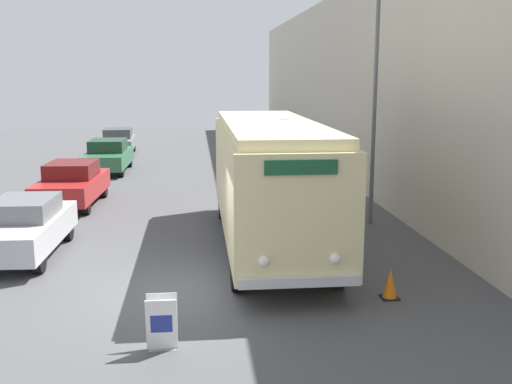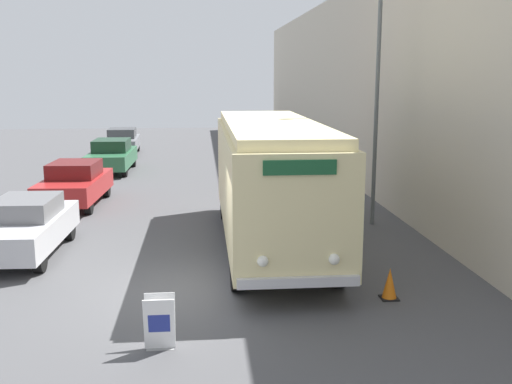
{
  "view_description": "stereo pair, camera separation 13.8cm",
  "coord_description": "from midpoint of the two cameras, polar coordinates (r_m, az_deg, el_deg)",
  "views": [
    {
      "loc": [
        0.31,
        -12.15,
        4.55
      ],
      "look_at": [
        1.64,
        0.97,
        1.95
      ],
      "focal_mm": 42.0,
      "sensor_mm": 36.0,
      "label": 1
    },
    {
      "loc": [
        0.45,
        -12.16,
        4.55
      ],
      "look_at": [
        1.64,
        0.97,
        1.95
      ],
      "focal_mm": 42.0,
      "sensor_mm": 36.0,
      "label": 2
    }
  ],
  "objects": [
    {
      "name": "ground_plane",
      "position": [
        12.98,
        -6.63,
        -9.45
      ],
      "size": [
        80.0,
        80.0,
        0.0
      ],
      "primitive_type": "plane",
      "color": "#4C4C4F"
    },
    {
      "name": "building_wall_right",
      "position": [
        23.09,
        11.34,
        9.75
      ],
      "size": [
        0.3,
        60.0,
        8.15
      ],
      "color": "beige",
      "rests_on": "ground_plane"
    },
    {
      "name": "vintage_bus",
      "position": [
        15.78,
        1.66,
        1.48
      ],
      "size": [
        2.5,
        9.43,
        3.35
      ],
      "color": "black",
      "rests_on": "ground_plane"
    },
    {
      "name": "sign_board",
      "position": [
        10.39,
        -8.79,
        -12.25
      ],
      "size": [
        0.52,
        0.35,
        0.93
      ],
      "color": "gray",
      "rests_on": "ground_plane"
    },
    {
      "name": "streetlamp",
      "position": [
        18.33,
        11.78,
        12.01
      ],
      "size": [
        0.36,
        0.36,
        7.76
      ],
      "color": "#595E60",
      "rests_on": "ground_plane"
    },
    {
      "name": "parked_car_near",
      "position": [
        16.3,
        -20.82,
        -3.07
      ],
      "size": [
        1.84,
        4.26,
        1.47
      ],
      "rotation": [
        0.0,
        0.0,
        -0.03
      ],
      "color": "black",
      "rests_on": "ground_plane"
    },
    {
      "name": "parked_car_mid",
      "position": [
        21.98,
        -16.7,
        0.8
      ],
      "size": [
        2.07,
        4.35,
        1.53
      ],
      "rotation": [
        0.0,
        0.0,
        -0.05
      ],
      "color": "black",
      "rests_on": "ground_plane"
    },
    {
      "name": "parked_car_far",
      "position": [
        29.16,
        -13.45,
        3.39
      ],
      "size": [
        1.94,
        4.43,
        1.53
      ],
      "rotation": [
        0.0,
        0.0,
        -0.02
      ],
      "color": "black",
      "rests_on": "ground_plane"
    },
    {
      "name": "parked_car_distant",
      "position": [
        35.32,
        -12.51,
        4.74
      ],
      "size": [
        1.92,
        4.33,
        1.5
      ],
      "rotation": [
        0.0,
        0.0,
        0.04
      ],
      "color": "black",
      "rests_on": "ground_plane"
    },
    {
      "name": "traffic_cone",
      "position": [
        12.75,
        12.92,
        -8.52
      ],
      "size": [
        0.36,
        0.36,
        0.66
      ],
      "color": "black",
      "rests_on": "ground_plane"
    }
  ]
}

